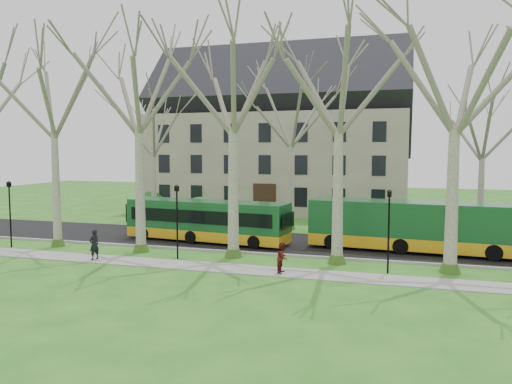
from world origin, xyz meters
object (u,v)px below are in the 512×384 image
pedestrian_b (283,258)px  pedestrian_a (94,245)px  bus_lead (207,220)px  bus_follow (414,226)px

pedestrian_b → pedestrian_a: bearing=94.5°
bus_lead → pedestrian_a: bus_lead is taller
pedestrian_a → pedestrian_b: 11.21m
bus_lead → pedestrian_a: (-4.06, -7.20, -0.59)m
bus_lead → bus_follow: size_ratio=0.91×
pedestrian_a → bus_lead: bearing=168.6°
pedestrian_a → pedestrian_b: pedestrian_a is taller
pedestrian_b → bus_follow: bearing=-36.4°
bus_follow → pedestrian_b: bearing=-125.6°
bus_follow → bus_lead: bearing=-172.7°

